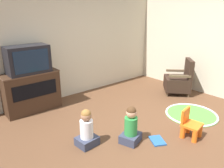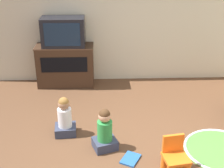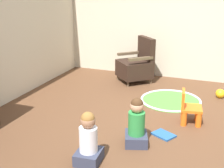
# 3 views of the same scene
# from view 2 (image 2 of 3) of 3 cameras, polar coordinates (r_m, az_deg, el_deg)

# --- Properties ---
(ground_plane) EXTENTS (30.00, 30.00, 0.00)m
(ground_plane) POSITION_cam_2_polar(r_m,az_deg,el_deg) (4.23, 4.49, -12.81)
(ground_plane) COLOR brown
(wall_back) EXTENTS (5.58, 0.12, 2.55)m
(wall_back) POSITION_cam_2_polar(r_m,az_deg,el_deg) (6.04, 0.17, 12.33)
(wall_back) COLOR beige
(wall_back) RESTS_ON ground_plane
(tv_cabinet) EXTENTS (1.09, 0.44, 0.80)m
(tv_cabinet) POSITION_cam_2_polar(r_m,az_deg,el_deg) (6.04, -8.49, 3.48)
(tv_cabinet) COLOR #382316
(tv_cabinet) RESTS_ON ground_plane
(television) EXTENTS (0.78, 0.42, 0.53)m
(television) POSITION_cam_2_polar(r_m,az_deg,el_deg) (5.83, -8.90, 9.41)
(television) COLOR black
(television) RESTS_ON tv_cabinet
(yellow_kid_chair) EXTENTS (0.33, 0.32, 0.47)m
(yellow_kid_chair) POSITION_cam_2_polar(r_m,az_deg,el_deg) (3.92, 11.46, -13.31)
(yellow_kid_chair) COLOR orange
(yellow_kid_chair) RESTS_ON ground_plane
(play_mat) EXTENTS (1.00, 1.00, 0.04)m
(play_mat) POSITION_cam_2_polar(r_m,az_deg,el_deg) (4.54, 19.33, -11.29)
(play_mat) COLOR green
(play_mat) RESTS_ON ground_plane
(child_watching_left) EXTENTS (0.37, 0.35, 0.60)m
(child_watching_left) POSITION_cam_2_polar(r_m,az_deg,el_deg) (4.20, -1.34, -8.72)
(child_watching_left) COLOR #33384C
(child_watching_left) RESTS_ON ground_plane
(child_watching_center) EXTENTS (0.32, 0.29, 0.59)m
(child_watching_center) POSITION_cam_2_polar(r_m,az_deg,el_deg) (4.54, -8.63, -6.26)
(child_watching_center) COLOR #33384C
(child_watching_center) RESTS_ON ground_plane
(book) EXTENTS (0.30, 0.33, 0.02)m
(book) POSITION_cam_2_polar(r_m,az_deg,el_deg) (4.14, 3.40, -13.52)
(book) COLOR #235699
(book) RESTS_ON ground_plane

